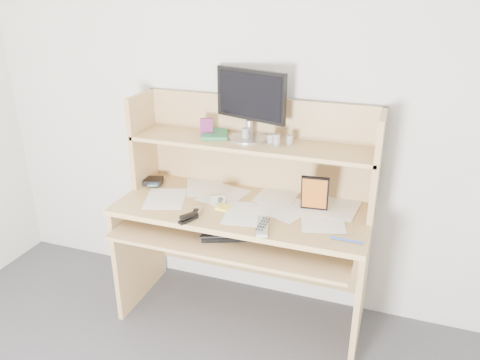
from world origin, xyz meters
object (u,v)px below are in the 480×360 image
(keyboard, at_px, (245,232))
(monitor, at_px, (250,102))
(desk, at_px, (247,209))
(game_case, at_px, (315,193))
(tv_remote, at_px, (263,226))

(keyboard, relative_size, monitor, 1.13)
(desk, distance_m, game_case, 0.42)
(keyboard, bearing_deg, desk, 84.70)
(keyboard, height_order, monitor, monitor)
(keyboard, distance_m, monitor, 0.71)
(desk, xyz_separation_m, keyboard, (0.06, -0.20, -0.03))
(game_case, distance_m, monitor, 0.61)
(desk, height_order, keyboard, desk)
(desk, distance_m, tv_remote, 0.35)
(keyboard, xyz_separation_m, monitor, (-0.09, 0.33, 0.62))
(keyboard, relative_size, tv_remote, 2.48)
(desk, relative_size, keyboard, 2.84)
(game_case, bearing_deg, tv_remote, -131.24)
(monitor, bearing_deg, tv_remote, -45.87)
(keyboard, relative_size, game_case, 2.39)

